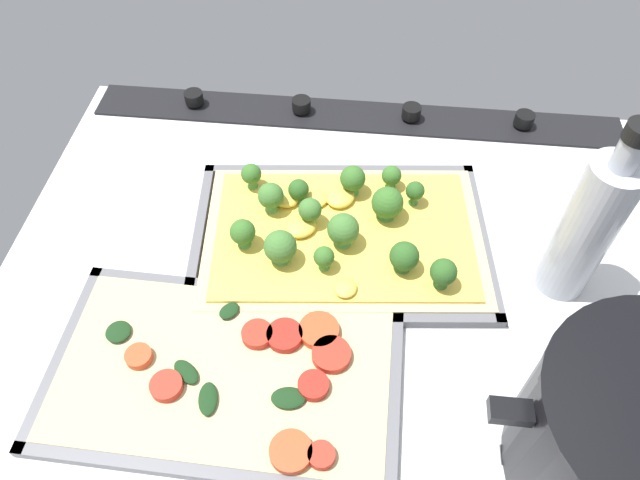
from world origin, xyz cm
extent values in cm
cube|color=silver|center=(0.00, 0.00, -1.50)|extent=(81.95, 66.34, 3.00)
cube|color=black|center=(0.00, -29.67, 0.40)|extent=(78.67, 7.00, 0.80)
cylinder|color=black|center=(-24.58, -29.67, 1.70)|extent=(2.80, 2.80, 1.80)
cylinder|color=black|center=(-8.19, -29.67, 1.70)|extent=(2.80, 2.80, 1.80)
cylinder|color=black|center=(8.19, -29.67, 1.70)|extent=(2.80, 2.80, 1.80)
cylinder|color=black|center=(24.58, -29.67, 1.70)|extent=(2.80, 2.80, 1.80)
cube|color=slate|center=(0.37, -5.51, 0.25)|extent=(38.72, 28.18, 0.50)
cube|color=slate|center=(1.54, -17.20, 0.65)|extent=(36.40, 4.80, 1.30)
cube|color=slate|center=(-0.79, 6.18, 0.65)|extent=(36.40, 4.80, 1.30)
cube|color=slate|center=(-17.17, -7.25, 0.65)|extent=(3.64, 24.69, 1.30)
cube|color=slate|center=(17.92, -3.77, 0.65)|extent=(3.64, 24.69, 1.30)
cube|color=#D3B77F|center=(0.37, -5.51, 1.00)|extent=(36.10, 25.55, 1.00)
cube|color=#EDC64C|center=(0.37, -5.51, 1.70)|extent=(33.17, 23.06, 0.40)
cone|color=#68AD54|center=(0.17, -3.86, 2.47)|extent=(2.10, 2.10, 1.15)
sphere|color=#427533|center=(0.17, -3.86, 4.48)|extent=(3.83, 3.83, 3.83)
cone|color=#4D8B3F|center=(-8.44, -11.28, 2.58)|extent=(1.31, 1.31, 1.35)
sphere|color=#2D5B23|center=(-8.44, -11.28, 4.14)|extent=(2.38, 2.38, 2.38)
cone|color=#4D8B3F|center=(6.11, -10.27, 2.39)|extent=(1.45, 1.45, 0.97)
sphere|color=#2D5B23|center=(6.11, -10.27, 3.86)|extent=(2.64, 2.64, 2.64)
cone|color=#4D8B3F|center=(-11.56, 1.05, 2.56)|extent=(1.69, 1.69, 1.31)
sphere|color=#2D5B23|center=(-11.56, 1.05, 4.36)|extent=(3.07, 3.07, 3.07)
cone|color=#5B9F46|center=(-0.55, -12.32, 2.57)|extent=(1.79, 1.79, 1.34)
sphere|color=#386B28|center=(-0.55, -12.32, 4.47)|extent=(3.26, 3.26, 3.26)
cone|color=#68AD54|center=(9.34, -8.39, 2.53)|extent=(1.79, 1.79, 1.27)
sphere|color=#427533|center=(9.34, -8.39, 4.39)|extent=(3.25, 3.25, 3.25)
cone|color=#5B9F46|center=(1.90, -0.06, 2.47)|extent=(1.34, 1.34, 1.15)
sphere|color=#386B28|center=(1.90, -0.06, 3.96)|extent=(2.44, 2.44, 2.44)
cone|color=#4D8B3F|center=(-7.22, -0.85, 2.39)|extent=(1.89, 1.89, 0.97)
sphere|color=#2D5B23|center=(-7.22, -0.85, 4.17)|extent=(3.44, 3.44, 3.44)
cone|color=#68AD54|center=(7.02, -0.62, 2.41)|extent=(2.13, 2.13, 1.02)
sphere|color=#427533|center=(7.02, -0.62, 4.37)|extent=(3.87, 3.87, 3.87)
cone|color=#68AD54|center=(4.25, -6.66, 2.57)|extent=(1.58, 1.58, 1.35)
sphere|color=#427533|center=(4.25, -6.66, 4.33)|extent=(2.88, 2.88, 2.88)
cone|color=#5B9F46|center=(11.74, -2.43, 2.50)|extent=(1.68, 1.68, 1.19)
sphere|color=#386B28|center=(11.74, -2.43, 4.24)|extent=(3.06, 3.06, 3.06)
cone|color=#5B9F46|center=(12.44, -12.09, 2.54)|extent=(1.45, 1.45, 1.28)
sphere|color=#386B28|center=(12.44, -12.09, 4.17)|extent=(2.64, 2.64, 2.64)
cone|color=#5B9F46|center=(-5.03, -8.65, 2.42)|extent=(2.17, 2.17, 1.04)
sphere|color=#386B28|center=(-5.03, -8.65, 4.43)|extent=(3.95, 3.95, 3.95)
cone|color=#5B9F46|center=(-5.45, -13.86, 2.44)|extent=(1.41, 1.41, 1.08)
sphere|color=#386B28|center=(-5.45, -13.86, 3.94)|extent=(2.56, 2.56, 2.56)
ellipsoid|color=#EDC64C|center=(5.31, -5.35, 2.49)|extent=(5.17, 5.02, 1.38)
ellipsoid|color=#EDC64C|center=(5.90, -6.04, 2.28)|extent=(3.28, 3.30, 0.89)
ellipsoid|color=#EDC64C|center=(3.92, -10.25, 2.35)|extent=(4.05, 4.08, 1.06)
ellipsoid|color=#EDC64C|center=(0.85, -10.79, 2.49)|extent=(5.01, 5.17, 1.38)
ellipsoid|color=#EDC64C|center=(8.07, -10.02, 2.52)|extent=(5.15, 4.77, 1.45)
ellipsoid|color=#EDC64C|center=(-0.83, 2.92, 2.32)|extent=(3.20, 3.35, 0.98)
cube|color=slate|center=(10.99, 13.69, 0.25)|extent=(37.17, 22.69, 0.50)
cube|color=slate|center=(10.78, 3.31, 0.65)|extent=(36.74, 1.95, 1.30)
cube|color=slate|center=(11.21, 24.06, 0.65)|extent=(36.74, 1.95, 1.30)
cube|color=slate|center=(-6.77, 14.05, 0.65)|extent=(1.65, 21.97, 1.30)
cube|color=slate|center=(28.75, 13.32, 0.65)|extent=(1.65, 21.97, 1.30)
cube|color=tan|center=(10.99, 13.69, 0.95)|extent=(34.72, 20.25, 0.90)
cylinder|color=red|center=(-0.09, 21.68, 1.90)|extent=(2.64, 2.64, 1.00)
cylinder|color=red|center=(16.28, 16.37, 1.90)|extent=(3.34, 3.34, 1.00)
cylinder|color=#D14723|center=(1.60, 8.45, 1.90)|extent=(4.39, 4.39, 1.00)
cylinder|color=#D14723|center=(2.88, 21.64, 1.90)|extent=(4.12, 4.12, 1.00)
cylinder|color=#D14723|center=(20.04, 13.45, 1.90)|extent=(2.83, 2.83, 1.00)
cylinder|color=#B22319|center=(1.50, 14.82, 1.90)|extent=(3.20, 3.20, 1.00)
cylinder|color=red|center=(8.14, 9.59, 1.90)|extent=(3.40, 3.40, 1.00)
cylinder|color=#B22319|center=(5.19, 9.43, 1.90)|extent=(3.92, 3.92, 1.00)
cylinder|color=red|center=(0.23, 11.18, 1.90)|extent=(4.14, 4.14, 1.00)
ellipsoid|color=#193819|center=(3.85, 16.34, 1.80)|extent=(3.72, 2.69, 0.60)
ellipsoid|color=#193819|center=(11.75, 6.93, 1.80)|extent=(2.96, 3.05, 0.60)
ellipsoid|color=#193819|center=(14.71, 14.61, 1.80)|extent=(3.77, 3.56, 0.60)
ellipsoid|color=#193819|center=(23.14, 10.75, 1.80)|extent=(3.29, 3.30, 0.60)
ellipsoid|color=#193819|center=(11.83, 17.24, 1.80)|extent=(2.54, 3.87, 0.60)
cube|color=black|center=(-15.47, 19.44, 10.73)|extent=(3.60, 2.00, 1.20)
cylinder|color=#B7BCC6|center=(-25.82, -2.16, 9.37)|extent=(5.75, 5.75, 18.74)
cylinder|color=#B7BCC6|center=(-25.82, -2.16, 20.49)|extent=(2.59, 2.59, 3.50)
camera|label=1|loc=(-1.75, 39.97, 57.20)|focal=32.81mm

